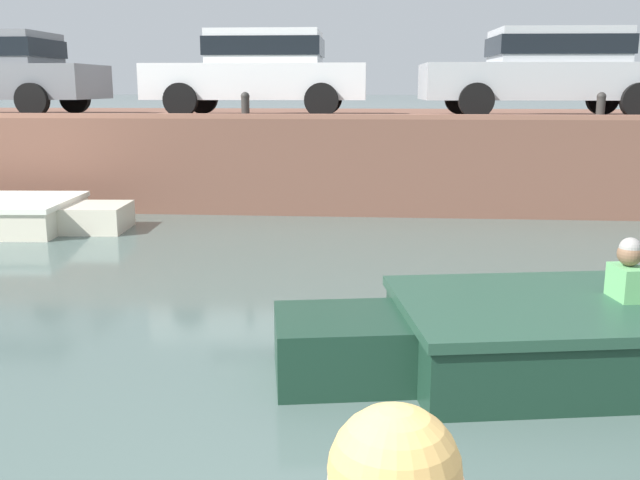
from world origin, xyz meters
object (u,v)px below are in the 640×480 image
object	(u,v)px
mooring_bollard_east	(601,105)
mooring_bollard_mid	(245,104)
car_centre_silver	(549,69)
car_left_inner_white	(261,69)

from	to	relation	value
mooring_bollard_east	mooring_bollard_mid	bearing A→B (deg)	180.00
mooring_bollard_mid	car_centre_silver	bearing A→B (deg)	12.99
mooring_bollard_mid	car_left_inner_white	bearing A→B (deg)	86.56
car_centre_silver	mooring_bollard_east	size ratio (longest dim) A/B	10.02
car_centre_silver	mooring_bollard_mid	world-z (taller)	car_centre_silver
car_centre_silver	mooring_bollard_east	xyz separation A→B (m)	(0.59, -1.23, -0.61)
car_centre_silver	mooring_bollard_east	distance (m)	1.49
car_left_inner_white	car_centre_silver	size ratio (longest dim) A/B	0.91
car_left_inner_white	car_centre_silver	bearing A→B (deg)	0.02
car_left_inner_white	car_centre_silver	distance (m)	5.25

